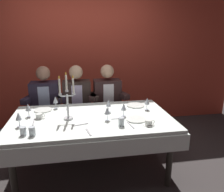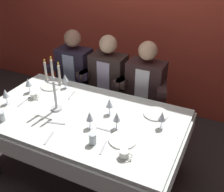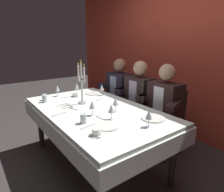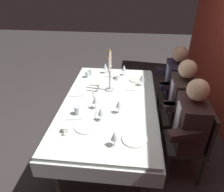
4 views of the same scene
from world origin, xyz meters
name	(u,v)px [view 2 (image 2 of 4)]	position (x,y,z in m)	size (l,w,h in m)	color
ground_plane	(86,171)	(0.00, 0.00, 0.00)	(12.00, 12.00, 0.00)	#393333
back_wall	(145,12)	(0.00, 1.66, 1.35)	(6.00, 0.12, 2.70)	#BF3F2D
dining_table	(83,125)	(0.00, 0.00, 0.62)	(1.94, 1.14, 0.74)	white
candelabra	(54,89)	(-0.27, -0.02, 0.96)	(0.19, 0.11, 0.55)	silver
dinner_plate_0	(51,86)	(-0.61, 0.33, 0.75)	(0.23, 0.23, 0.01)	white
dinner_plate_1	(123,140)	(0.50, -0.18, 0.75)	(0.24, 0.24, 0.01)	white
dinner_plate_2	(156,114)	(0.63, 0.31, 0.75)	(0.24, 0.24, 0.01)	white
wine_glass_0	(109,103)	(0.23, 0.13, 0.86)	(0.07, 0.07, 0.16)	silver
wine_glass_1	(162,117)	(0.73, 0.13, 0.86)	(0.07, 0.07, 0.16)	silver
wine_glass_2	(65,78)	(-0.44, 0.39, 0.85)	(0.07, 0.07, 0.16)	silver
wine_glass_3	(28,83)	(-0.74, 0.13, 0.85)	(0.07, 0.07, 0.16)	silver
wine_glass_4	(90,117)	(0.17, -0.14, 0.86)	(0.07, 0.07, 0.16)	silver
wine_glass_5	(5,94)	(-0.78, -0.15, 0.85)	(0.07, 0.07, 0.16)	silver
wine_glass_6	(117,117)	(0.38, -0.04, 0.85)	(0.07, 0.07, 0.16)	silver
water_tumbler_0	(2,116)	(-0.61, -0.40, 0.79)	(0.06, 0.06, 0.09)	silver
water_tumbler_2	(93,139)	(0.30, -0.32, 0.79)	(0.06, 0.06, 0.10)	silver
coffee_cup_0	(124,155)	(0.59, -0.36, 0.77)	(0.13, 0.12, 0.06)	white
coffee_cup_1	(34,96)	(-0.61, 0.05, 0.77)	(0.13, 0.12, 0.06)	white
knife_0	(24,102)	(-0.66, -0.06, 0.74)	(0.19, 0.02, 0.01)	#B7B7BC
spoon_1	(56,123)	(-0.14, -0.22, 0.74)	(0.17, 0.02, 0.01)	#B7B7BC
fork_2	(72,95)	(-0.29, 0.27, 0.74)	(0.17, 0.02, 0.01)	#B7B7BC
spoon_3	(105,130)	(0.30, -0.11, 0.74)	(0.17, 0.02, 0.01)	#B7B7BC
fork_4	(49,138)	(-0.06, -0.42, 0.74)	(0.17, 0.02, 0.01)	#B7B7BC
fork_5	(103,147)	(0.40, -0.33, 0.74)	(0.17, 0.02, 0.01)	#B7B7BC
seated_diner_0	(75,68)	(-0.64, 0.89, 0.74)	(0.63, 0.48, 1.24)	#2E2A24
seated_diner_1	(109,75)	(-0.16, 0.89, 0.74)	(0.63, 0.48, 1.24)	#2E2A24
seated_diner_2	(146,83)	(0.32, 0.89, 0.74)	(0.63, 0.48, 1.24)	#2E2A24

